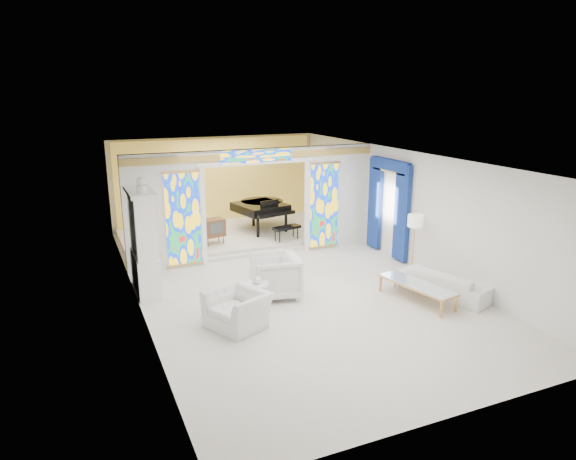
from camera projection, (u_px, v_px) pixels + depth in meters
name	position (u px, v px, depth m)	size (l,w,h in m)	color
floor	(285.00, 280.00, 12.60)	(12.00, 12.00, 0.00)	silver
ceiling	(285.00, 157.00, 11.81)	(7.00, 12.00, 0.02)	white
wall_back	(216.00, 181.00, 17.52)	(7.00, 0.02, 3.00)	silver
wall_front	(459.00, 321.00, 6.90)	(7.00, 0.02, 3.00)	silver
wall_left	(133.00, 237.00, 10.87)	(0.02, 12.00, 3.00)	silver
wall_right	(406.00, 208.00, 13.55)	(0.02, 12.00, 3.00)	silver
partition_wall	(256.00, 199.00, 13.93)	(7.00, 0.22, 3.00)	silver
stained_glass_left	(183.00, 219.00, 13.16)	(0.90, 0.04, 2.40)	gold
stained_glass_right	(324.00, 206.00, 14.71)	(0.90, 0.04, 2.40)	gold
stained_glass_transom	(257.00, 156.00, 13.53)	(2.00, 0.04, 0.34)	gold
alcove_platform	(234.00, 234.00, 16.21)	(6.80, 3.80, 0.18)	silver
gold_curtain_back	(217.00, 181.00, 17.41)	(6.70, 0.10, 2.90)	#FAD557
chandelier	(239.00, 157.00, 15.55)	(0.48, 0.48, 0.30)	#D29449
blue_drapes	(388.00, 200.00, 14.11)	(0.14, 1.85, 2.65)	navy
china_cabinet	(144.00, 243.00, 11.59)	(0.56, 1.46, 2.72)	white
armchair_left	(237.00, 309.00, 10.03)	(1.11, 0.97, 0.72)	white
armchair_right	(275.00, 276.00, 11.48)	(1.02, 1.05, 0.96)	white
sofa	(446.00, 283.00, 11.58)	(2.05, 0.80, 0.60)	white
side_table	(257.00, 293.00, 10.75)	(0.49, 0.49, 0.60)	white
vase	(257.00, 279.00, 10.67)	(0.20, 0.20, 0.21)	silver
coffee_table	(417.00, 285.00, 11.22)	(0.93, 1.93, 0.42)	silver
floor_lamp	(415.00, 224.00, 12.67)	(0.48, 0.48, 1.54)	#D29449
grand_piano	(262.00, 207.00, 16.38)	(1.86, 2.85, 1.05)	black
tv_console	(213.00, 228.00, 14.82)	(0.70, 0.53, 0.73)	brown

